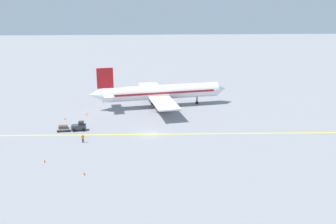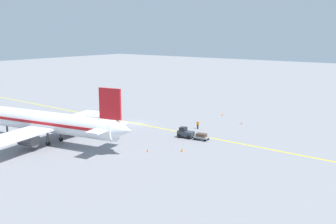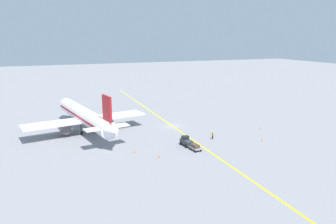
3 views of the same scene
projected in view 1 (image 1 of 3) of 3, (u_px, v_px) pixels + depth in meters
name	position (u px, v px, depth m)	size (l,w,h in m)	color
ground_plane	(150.00, 134.00, 81.16)	(400.00, 400.00, 0.00)	gray
apron_yellow_centreline	(150.00, 134.00, 81.16)	(0.40, 120.00, 0.01)	yellow
airplane_at_gate	(159.00, 92.00, 99.85)	(28.48, 35.38, 10.60)	white
baggage_tug_dark	(79.00, 126.00, 83.15)	(2.03, 3.15, 2.11)	#333842
baggage_cart_trailing	(63.00, 128.00, 82.70)	(1.68, 2.74, 1.24)	gray
ground_crew_worker	(83.00, 138.00, 76.45)	(0.24, 0.58, 1.68)	#23232D
traffic_cone_near_nose	(65.00, 119.00, 90.31)	(0.32, 0.32, 0.55)	orange
traffic_cone_mid_apron	(84.00, 173.00, 62.99)	(0.32, 0.32, 0.55)	orange
traffic_cone_by_wingtip	(87.00, 114.00, 93.84)	(0.32, 0.32, 0.55)	orange
traffic_cone_far_edge	(44.00, 161.00, 67.72)	(0.32, 0.32, 0.55)	orange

